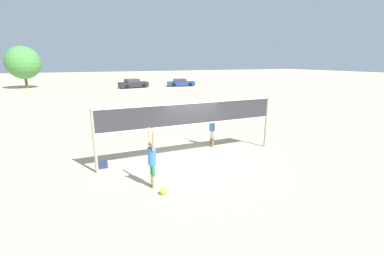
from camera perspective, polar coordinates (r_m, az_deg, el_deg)
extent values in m
plane|color=#C6B28C|center=(11.74, 0.00, -6.62)|extent=(200.00, 200.00, 0.00)
cylinder|color=gray|center=(10.48, -20.89, -2.91)|extent=(0.12, 0.12, 2.54)
cylinder|color=gray|center=(13.43, 16.14, 1.22)|extent=(0.12, 0.12, 2.54)
cube|color=#2D2D33|center=(11.16, 0.00, 3.17)|extent=(8.02, 0.02, 1.01)
cube|color=white|center=(11.08, 0.00, 5.59)|extent=(8.02, 0.03, 0.06)
cube|color=white|center=(11.27, 0.00, 0.80)|extent=(8.02, 0.03, 0.06)
cylinder|color=tan|center=(9.08, -8.49, -11.85)|extent=(0.11, 0.11, 0.47)
cylinder|color=#267F3F|center=(8.90, -8.59, -9.40)|extent=(0.12, 0.12, 0.38)
cylinder|color=tan|center=(9.26, -8.82, -11.33)|extent=(0.11, 0.11, 0.47)
cylinder|color=#267F3F|center=(9.08, -8.92, -8.91)|extent=(0.12, 0.12, 0.38)
cylinder|color=#3372BF|center=(8.81, -8.88, -6.22)|extent=(0.28, 0.28, 0.60)
sphere|color=tan|center=(8.67, -8.99, -3.64)|extent=(0.23, 0.23, 0.23)
cylinder|color=tan|center=(8.39, -8.63, -2.94)|extent=(0.08, 0.22, 0.68)
cylinder|color=tan|center=(8.83, -9.43, -2.06)|extent=(0.08, 0.22, 0.68)
cylinder|color=#8C664C|center=(13.28, 4.21, -3.02)|extent=(0.11, 0.11, 0.47)
cylinder|color=white|center=(13.16, 4.24, -1.26)|extent=(0.12, 0.12, 0.38)
cylinder|color=#8C664C|center=(13.12, 4.61, -3.26)|extent=(0.11, 0.11, 0.47)
cylinder|color=white|center=(12.99, 4.65, -1.48)|extent=(0.12, 0.12, 0.38)
cylinder|color=#3372BF|center=(12.95, 4.49, 0.73)|extent=(0.28, 0.28, 0.60)
sphere|color=#8C664C|center=(12.85, 4.52, 2.53)|extent=(0.23, 0.23, 0.23)
cylinder|color=#8C664C|center=(13.03, 4.05, 3.52)|extent=(0.08, 0.22, 0.67)
cylinder|color=#8C664C|center=(12.61, 5.05, 3.13)|extent=(0.08, 0.22, 0.67)
sphere|color=yellow|center=(8.74, -6.35, -13.76)|extent=(0.24, 0.24, 0.24)
cube|color=navy|center=(11.28, -19.28, -7.72)|extent=(0.40, 0.30, 0.25)
cube|color=navy|center=(45.18, -2.45, 9.87)|extent=(4.86, 2.51, 0.66)
cube|color=#2D333D|center=(45.09, -2.75, 10.56)|extent=(2.31, 1.99, 0.45)
cylinder|color=black|center=(46.36, -0.93, 9.83)|extent=(0.67, 0.31, 0.64)
cylinder|color=black|center=(44.67, -0.38, 9.65)|extent=(0.67, 0.31, 0.64)
cylinder|color=black|center=(45.76, -4.47, 9.72)|extent=(0.67, 0.31, 0.64)
cylinder|color=black|center=(44.05, -4.05, 9.54)|extent=(0.67, 0.31, 0.64)
cube|color=#232328|center=(43.33, -12.88, 9.41)|extent=(4.86, 2.72, 0.81)
cube|color=#2D333D|center=(43.20, -13.22, 10.24)|extent=(2.36, 2.10, 0.50)
cylinder|color=black|center=(44.71, -11.58, 9.36)|extent=(0.67, 0.34, 0.64)
cylinder|color=black|center=(43.07, -10.64, 9.21)|extent=(0.67, 0.34, 0.64)
cylinder|color=black|center=(43.69, -15.06, 9.04)|extent=(0.67, 0.34, 0.64)
cylinder|color=black|center=(42.01, -14.23, 8.88)|extent=(0.67, 0.34, 0.64)
cylinder|color=brown|center=(49.15, -32.98, 8.93)|extent=(0.40, 0.40, 2.60)
sphere|color=#42843D|center=(49.06, -33.43, 12.04)|extent=(5.07, 5.07, 5.07)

